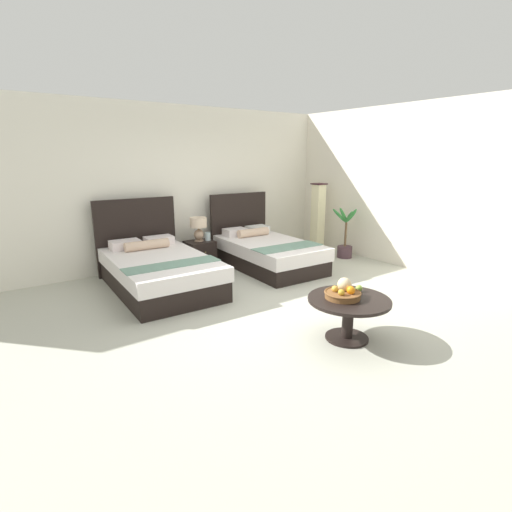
% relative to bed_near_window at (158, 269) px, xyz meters
% --- Properties ---
extents(ground_plane, '(9.84, 9.24, 0.02)m').
position_rel_bed_near_window_xyz_m(ground_plane, '(1.03, -1.57, -0.31)').
color(ground_plane, '#B4B4A3').
extents(wall_back, '(9.84, 0.12, 2.86)m').
position_rel_bed_near_window_xyz_m(wall_back, '(1.03, 1.25, 1.13)').
color(wall_back, white).
rests_on(wall_back, ground).
extents(wall_side_right, '(0.12, 4.84, 2.86)m').
position_rel_bed_near_window_xyz_m(wall_side_right, '(4.15, -1.17, 1.13)').
color(wall_side_right, white).
rests_on(wall_side_right, ground).
extents(bed_near_window, '(1.42, 2.25, 1.29)m').
position_rel_bed_near_window_xyz_m(bed_near_window, '(0.00, 0.00, 0.00)').
color(bed_near_window, black).
rests_on(bed_near_window, ground).
extents(bed_near_corner, '(1.31, 2.17, 1.26)m').
position_rel_bed_near_window_xyz_m(bed_near_corner, '(2.06, 0.00, -0.01)').
color(bed_near_corner, black).
rests_on(bed_near_corner, ground).
extents(nightstand, '(0.49, 0.43, 0.47)m').
position_rel_bed_near_window_xyz_m(nightstand, '(1.08, 0.70, -0.06)').
color(nightstand, black).
rests_on(nightstand, ground).
extents(table_lamp, '(0.30, 0.30, 0.43)m').
position_rel_bed_near_window_xyz_m(table_lamp, '(1.08, 0.72, 0.45)').
color(table_lamp, tan).
rests_on(table_lamp, nightstand).
extents(vase, '(0.10, 0.10, 0.15)m').
position_rel_bed_near_window_xyz_m(vase, '(1.22, 0.66, 0.25)').
color(vase, '#B1C5C9').
rests_on(vase, nightstand).
extents(coffee_table, '(0.90, 0.90, 0.48)m').
position_rel_bed_near_window_xyz_m(coffee_table, '(1.05, -2.85, 0.06)').
color(coffee_table, black).
rests_on(coffee_table, ground).
extents(fruit_bowl, '(0.40, 0.40, 0.21)m').
position_rel_bed_near_window_xyz_m(fruit_bowl, '(1.02, -2.79, 0.25)').
color(fruit_bowl, brown).
rests_on(fruit_bowl, coffee_table).
extents(loose_apple, '(0.08, 0.08, 0.08)m').
position_rel_bed_near_window_xyz_m(loose_apple, '(1.31, -2.76, 0.22)').
color(loose_apple, '#8AAD3E').
rests_on(loose_apple, coffee_table).
extents(floor_lamp_corner, '(0.25, 0.25, 1.43)m').
position_rel_bed_near_window_xyz_m(floor_lamp_corner, '(3.66, 0.32, 0.41)').
color(floor_lamp_corner, '#35171E').
rests_on(floor_lamp_corner, ground).
extents(potted_palm, '(0.51, 0.53, 1.04)m').
position_rel_bed_near_window_xyz_m(potted_palm, '(3.72, -0.41, 0.02)').
color(potted_palm, '#4B333B').
rests_on(potted_palm, ground).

